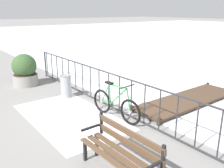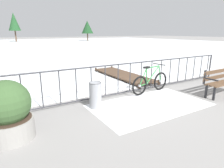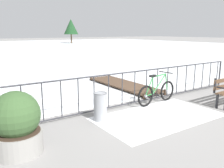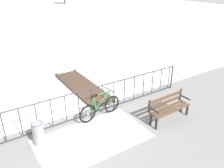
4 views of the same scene
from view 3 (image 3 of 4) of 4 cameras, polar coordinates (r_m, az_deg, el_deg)
name	(u,v)px [view 3 (image 3 of 4)]	position (r m, az deg, el deg)	size (l,w,h in m)	color
ground_plane	(134,105)	(7.56, 5.34, -4.91)	(160.00, 160.00, 0.00)	gray
snow_patch	(159,116)	(6.63, 11.03, -7.56)	(3.40, 1.94, 0.01)	white
railing_fence	(135,87)	(7.41, 5.43, -0.77)	(9.06, 0.06, 1.07)	#2D2D33
bicycle_near_railing	(157,92)	(7.69, 10.62, -1.92)	(1.71, 0.52, 0.97)	black
planter_with_shrub	(17,124)	(4.82, -21.75, -8.86)	(0.91, 0.91, 1.19)	gray
trash_bin	(100,106)	(6.15, -2.83, -5.33)	(0.35, 0.35, 0.73)	gray
wooden_dock	(123,84)	(9.86, 2.69, -0.05)	(1.10, 3.80, 0.20)	#4C3828
tree_east_mid	(71,27)	(47.96, -9.75, 13.28)	(2.76, 2.76, 4.58)	brown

